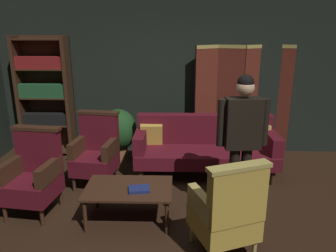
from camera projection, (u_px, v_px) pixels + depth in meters
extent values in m
plane|color=black|center=(166.00, 225.00, 3.81)|extent=(10.00, 10.00, 0.00)
cube|color=black|center=(171.00, 74.00, 5.75)|extent=(7.20, 0.10, 2.80)
cube|color=#5B2319|center=(206.00, 101.00, 5.69)|extent=(0.40, 0.27, 1.90)
cube|color=tan|center=(207.00, 47.00, 5.43)|extent=(0.41, 0.28, 0.06)
cube|color=#5B2319|center=(229.00, 101.00, 5.74)|extent=(0.45, 0.16, 1.90)
cube|color=tan|center=(232.00, 47.00, 5.47)|extent=(0.45, 0.16, 0.06)
cube|color=#5B2319|center=(253.00, 100.00, 5.77)|extent=(0.42, 0.24, 1.90)
cube|color=tan|center=(257.00, 46.00, 5.50)|extent=(0.43, 0.24, 0.06)
cube|color=#5B2319|center=(277.00, 100.00, 5.80)|extent=(0.45, 0.16, 1.90)
cube|color=tan|center=(282.00, 46.00, 5.53)|extent=(0.45, 0.17, 0.06)
cube|color=#382114|center=(21.00, 97.00, 5.67)|extent=(0.06, 0.32, 2.05)
cube|color=#382114|center=(69.00, 97.00, 5.65)|extent=(0.06, 0.32, 2.05)
cube|color=#382114|center=(48.00, 96.00, 5.80)|extent=(0.90, 0.02, 2.05)
cube|color=#382114|center=(51.00, 150.00, 5.94)|extent=(0.86, 0.30, 0.02)
cube|color=#382114|center=(48.00, 124.00, 5.80)|extent=(0.86, 0.30, 0.02)
cube|color=black|center=(47.00, 119.00, 5.75)|extent=(0.78, 0.22, 0.20)
cube|color=#382114|center=(45.00, 97.00, 5.66)|extent=(0.86, 0.30, 0.02)
cube|color=#1E4C28|center=(44.00, 90.00, 5.60)|extent=(0.78, 0.22, 0.23)
cube|color=#382114|center=(42.00, 69.00, 5.52)|extent=(0.86, 0.30, 0.02)
cube|color=maroon|center=(41.00, 62.00, 5.47)|extent=(0.78, 0.22, 0.20)
cube|color=#382114|center=(39.00, 39.00, 5.38)|extent=(0.86, 0.30, 0.02)
cylinder|color=#382114|center=(141.00, 176.00, 4.80)|extent=(0.07, 0.07, 0.22)
cylinder|color=#382114|center=(273.00, 178.00, 4.74)|extent=(0.07, 0.07, 0.22)
cylinder|color=#382114|center=(145.00, 160.00, 5.37)|extent=(0.07, 0.07, 0.22)
cylinder|color=#382114|center=(262.00, 161.00, 5.32)|extent=(0.07, 0.07, 0.22)
cube|color=#4C0F19|center=(205.00, 155.00, 5.00)|extent=(2.10, 0.76, 0.20)
cube|color=#4C0F19|center=(204.00, 129.00, 5.20)|extent=(2.10, 0.18, 0.46)
cube|color=#4C0F19|center=(140.00, 141.00, 4.96)|extent=(0.16, 0.68, 0.26)
cube|color=#4C0F19|center=(272.00, 142.00, 4.90)|extent=(0.16, 0.68, 0.26)
cube|color=#B79338|center=(151.00, 135.00, 5.14)|extent=(0.35, 0.18, 0.35)
cube|color=tan|center=(259.00, 136.00, 5.09)|extent=(0.35, 0.15, 0.34)
cylinder|color=#382114|center=(85.00, 216.00, 3.62)|extent=(0.04, 0.04, 0.39)
cylinder|color=#382114|center=(167.00, 218.00, 3.60)|extent=(0.04, 0.04, 0.39)
cylinder|color=#382114|center=(97.00, 193.00, 4.14)|extent=(0.04, 0.04, 0.39)
cylinder|color=#382114|center=(168.00, 194.00, 4.11)|extent=(0.04, 0.04, 0.39)
cube|color=#382114|center=(129.00, 188.00, 3.81)|extent=(1.00, 0.64, 0.03)
cylinder|color=tan|center=(230.00, 224.00, 3.63)|extent=(0.04, 0.04, 0.22)
cylinder|color=tan|center=(192.00, 232.00, 3.49)|extent=(0.04, 0.04, 0.22)
cylinder|color=tan|center=(254.00, 250.00, 3.22)|extent=(0.04, 0.04, 0.22)
cube|color=#B79338|center=(223.00, 221.00, 3.29)|extent=(0.72, 0.72, 0.24)
cube|color=#B79338|center=(238.00, 197.00, 2.97)|extent=(0.57, 0.31, 0.54)
cube|color=tan|center=(240.00, 167.00, 2.88)|extent=(0.61, 0.34, 0.04)
cube|color=tan|center=(245.00, 196.00, 3.30)|extent=(0.26, 0.50, 0.22)
cube|color=tan|center=(202.00, 205.00, 3.14)|extent=(0.26, 0.50, 0.22)
cylinder|color=#382114|center=(74.00, 184.00, 4.56)|extent=(0.04, 0.04, 0.22)
cylinder|color=#382114|center=(106.00, 187.00, 4.48)|extent=(0.04, 0.04, 0.22)
cylinder|color=#382114|center=(87.00, 170.00, 4.99)|extent=(0.04, 0.04, 0.22)
cylinder|color=#382114|center=(116.00, 172.00, 4.92)|extent=(0.04, 0.04, 0.22)
cube|color=#4C0F19|center=(95.00, 163.00, 4.67)|extent=(0.63, 0.63, 0.24)
cube|color=#4C0F19|center=(99.00, 132.00, 4.77)|extent=(0.57, 0.20, 0.54)
cube|color=#382114|center=(98.00, 113.00, 4.69)|extent=(0.61, 0.21, 0.04)
cube|color=#382114|center=(78.00, 147.00, 4.64)|extent=(0.16, 0.51, 0.22)
cube|color=#382114|center=(110.00, 149.00, 4.56)|extent=(0.16, 0.51, 0.22)
cylinder|color=#382114|center=(5.00, 214.00, 3.84)|extent=(0.04, 0.04, 0.22)
cylinder|color=#382114|center=(42.00, 217.00, 3.77)|extent=(0.04, 0.04, 0.22)
cylinder|color=#382114|center=(28.00, 194.00, 4.27)|extent=(0.04, 0.04, 0.22)
cylinder|color=#382114|center=(61.00, 197.00, 4.20)|extent=(0.04, 0.04, 0.22)
cube|color=#4C0F19|center=(32.00, 188.00, 3.95)|extent=(0.63, 0.63, 0.24)
cube|color=#4C0F19|center=(39.00, 151.00, 4.05)|extent=(0.57, 0.19, 0.54)
cube|color=#382114|center=(36.00, 128.00, 3.97)|extent=(0.61, 0.21, 0.04)
cube|color=#382114|center=(11.00, 169.00, 3.92)|extent=(0.16, 0.51, 0.22)
cube|color=#382114|center=(49.00, 172.00, 3.85)|extent=(0.16, 0.51, 0.22)
cylinder|color=black|center=(245.00, 181.00, 3.93)|extent=(0.12, 0.12, 0.86)
cylinder|color=black|center=(233.00, 181.00, 3.92)|extent=(0.12, 0.12, 0.86)
cube|color=maroon|center=(241.00, 144.00, 3.79)|extent=(0.33, 0.19, 0.09)
cube|color=black|center=(243.00, 123.00, 3.71)|extent=(0.42, 0.24, 0.58)
cube|color=white|center=(240.00, 118.00, 3.81)|extent=(0.14, 0.02, 0.41)
cube|color=maroon|center=(242.00, 99.00, 3.75)|extent=(0.09, 0.03, 0.04)
cylinder|color=black|center=(265.00, 122.00, 3.72)|extent=(0.09, 0.09, 0.54)
cylinder|color=black|center=(221.00, 123.00, 3.70)|extent=(0.09, 0.09, 0.54)
sphere|color=tan|center=(245.00, 87.00, 3.59)|extent=(0.20, 0.20, 0.20)
sphere|color=black|center=(246.00, 83.00, 3.58)|extent=(0.18, 0.18, 0.18)
cylinder|color=brown|center=(119.00, 153.00, 5.59)|extent=(0.28, 0.28, 0.28)
ellipsoid|color=#193D19|center=(118.00, 130.00, 5.48)|extent=(0.60, 0.60, 0.69)
cube|color=navy|center=(139.00, 189.00, 3.72)|extent=(0.26, 0.21, 0.04)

